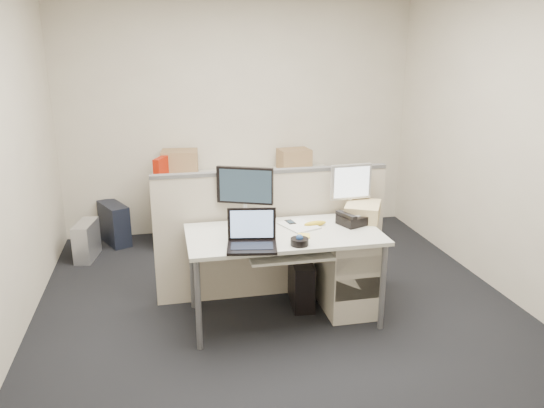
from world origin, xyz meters
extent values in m
cube|color=black|center=(0.00, 0.00, -0.01)|extent=(4.00, 4.50, 0.01)
cube|color=beige|center=(0.00, 2.25, 1.35)|extent=(4.00, 0.02, 2.70)
cube|color=beige|center=(0.00, -2.25, 1.35)|extent=(4.00, 0.02, 2.70)
cube|color=beige|center=(2.00, 0.00, 1.35)|extent=(0.02, 4.50, 2.70)
cube|color=beige|center=(0.00, 0.00, 0.71)|extent=(1.50, 0.75, 0.03)
cylinder|color=slate|center=(-0.70, -0.33, 0.35)|extent=(0.04, 0.04, 0.70)
cylinder|color=slate|center=(-0.70, 0.33, 0.35)|extent=(0.04, 0.04, 0.70)
cylinder|color=slate|center=(0.70, -0.33, 0.35)|extent=(0.04, 0.04, 0.70)
cylinder|color=slate|center=(0.70, 0.33, 0.35)|extent=(0.04, 0.04, 0.70)
cube|color=beige|center=(0.00, -0.18, 0.62)|extent=(0.62, 0.32, 0.02)
cube|color=beige|center=(0.55, 0.05, 0.33)|extent=(0.40, 0.55, 0.65)
cube|color=beige|center=(0.00, 0.45, 0.55)|extent=(2.00, 0.06, 1.10)
cube|color=beige|center=(0.00, 1.93, 0.36)|extent=(2.00, 0.60, 0.72)
cube|color=black|center=(-0.25, 0.32, 0.96)|extent=(0.49, 0.34, 0.46)
cube|color=#B7B7BC|center=(0.65, 0.32, 0.95)|extent=(0.37, 0.20, 0.43)
cube|color=black|center=(-0.30, -0.28, 0.86)|extent=(0.39, 0.32, 0.26)
cylinder|color=black|center=(0.05, -0.28, 0.76)|extent=(0.15, 0.15, 0.05)
cube|color=black|center=(0.60, 0.08, 0.77)|extent=(0.29, 0.26, 0.07)
cube|color=silver|center=(0.15, 0.12, 0.74)|extent=(0.32, 0.36, 0.01)
cube|color=yellow|center=(0.13, -0.12, 0.74)|extent=(0.11, 0.11, 0.01)
cylinder|color=black|center=(-0.35, 0.02, 0.82)|extent=(0.09, 0.09, 0.18)
ellipsoid|color=gold|center=(0.28, 0.10, 0.75)|extent=(0.20, 0.07, 0.04)
cube|color=black|center=(0.10, 0.20, 0.74)|extent=(0.08, 0.12, 0.02)
cube|color=tan|center=(0.72, 0.20, 0.80)|extent=(0.40, 0.43, 0.13)
cube|color=black|center=(0.05, -0.14, 0.64)|extent=(0.42, 0.16, 0.02)
cube|color=black|center=(0.20, 0.20, 0.20)|extent=(0.21, 0.44, 0.40)
cube|color=black|center=(-1.45, 2.03, 0.22)|extent=(0.38, 0.52, 0.45)
cube|color=#B7B7BC|center=(-1.70, 1.63, 0.19)|extent=(0.24, 0.44, 0.39)
cube|color=#A17F57|center=(-0.70, 2.05, 0.87)|extent=(0.42, 0.33, 0.29)
cube|color=#A17F57|center=(0.60, 2.05, 0.85)|extent=(0.38, 0.31, 0.25)
cube|color=#A71705|center=(-0.90, 1.83, 0.85)|extent=(0.18, 0.29, 0.27)
camera|label=1|loc=(-0.89, -3.75, 2.13)|focal=35.00mm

